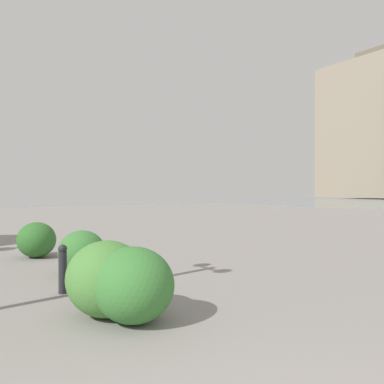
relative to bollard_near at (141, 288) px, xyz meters
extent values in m
cube|color=gray|center=(38.68, -66.01, 11.83)|extent=(17.77, 13.44, 24.43)
cube|color=#62594A|center=(38.68, -66.01, 25.25)|extent=(6.40, 4.84, 2.40)
cylinder|color=#232328|center=(0.00, 0.00, -0.07)|extent=(0.12, 0.12, 0.63)
sphere|color=#232328|center=(0.00, 0.00, 0.29)|extent=(0.13, 0.13, 0.13)
cylinder|color=#232328|center=(1.72, 0.46, -0.07)|extent=(0.12, 0.12, 0.63)
sphere|color=#232328|center=(1.72, 0.46, 0.28)|extent=(0.13, 0.13, 0.13)
ellipsoid|color=#387533|center=(2.90, -0.19, 0.01)|extent=(0.94, 0.84, 0.80)
ellipsoid|color=#387533|center=(-0.04, 0.11, 0.06)|extent=(1.04, 0.94, 0.88)
ellipsoid|color=#2D6628|center=(5.20, 0.14, 0.01)|extent=(0.94, 0.85, 0.80)
ellipsoid|color=#477F38|center=(0.35, 0.29, 0.08)|extent=(1.09, 0.98, 0.92)
camera|label=1|loc=(-4.29, 2.02, 1.17)|focal=37.21mm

